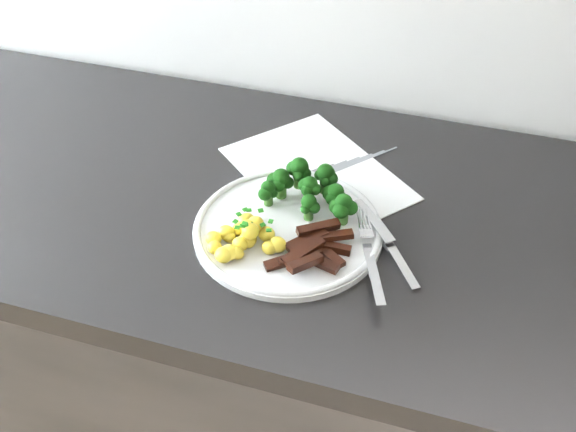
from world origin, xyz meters
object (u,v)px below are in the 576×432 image
Objects in this scene: counter at (331,396)px; beef_strips at (312,249)px; plate at (288,228)px; recipe_paper at (317,173)px; fork at (371,259)px; potatoes at (244,239)px; knife at (393,252)px; broccoli at (311,188)px.

beef_strips reaches higher than counter.
plate reaches higher than counter.
fork is (0.12, -0.18, 0.02)m from recipe_paper.
counter is 0.47m from beef_strips.
potatoes is 0.71× the size of knife.
counter is 20.27× the size of beef_strips.
broccoli is at bearing 59.54° from potatoes.
recipe_paper is 0.20m from potatoes.
plate is 2.29× the size of beef_strips.
broccoli reaches higher than counter.
counter is at bearing 77.68° from beef_strips.
fork is at bearing -129.58° from knife.
beef_strips reaches higher than plate.
recipe_paper is (-0.07, 0.09, 0.44)m from counter.
fork is (0.08, 0.01, -0.00)m from beef_strips.
counter is at bearing 43.02° from potatoes.
counter is 15.00× the size of knife.
beef_strips is at bearing 6.30° from potatoes.
fork is at bearing -57.56° from counter.
beef_strips is (0.09, 0.01, -0.00)m from potatoes.
potatoes is 0.62× the size of fork.
plate is 1.84× the size of broccoli.
potatoes is 0.09m from beef_strips.
potatoes is at bearing -103.69° from recipe_paper.
counter is 6.91× the size of recipe_paper.
broccoli reaches higher than fork.
broccoli is at bearing 72.20° from plate.
knife reaches higher than recipe_paper.
counter is 16.31× the size of broccoli.
broccoli is (0.02, 0.05, 0.03)m from plate.
plate is 0.07m from potatoes.
fork is 0.04m from knife.
knife reaches higher than plate.
broccoli is 0.10m from beef_strips.
plate is at bearing -141.90° from counter.
recipe_paper is 2.94× the size of beef_strips.
recipe_paper is 0.10m from broccoli.
beef_strips is at bearing -42.16° from plate.
recipe_paper is at bearing 134.86° from knife.
recipe_paper is at bearing 103.62° from beef_strips.
recipe_paper is 2.36× the size of broccoli.
fork is 1.13× the size of knife.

